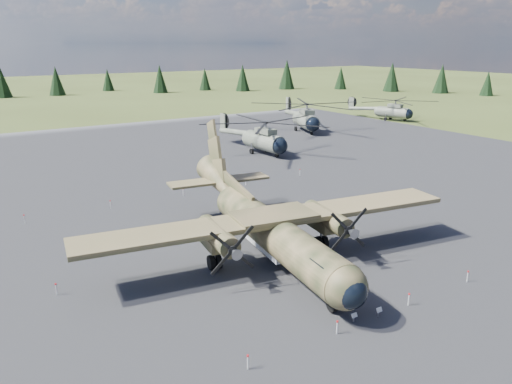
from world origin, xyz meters
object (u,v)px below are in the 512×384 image
transport_plane (267,222)px  helicopter_far (393,106)px  helicopter_near (264,131)px  helicopter_mid (306,112)px

transport_plane → helicopter_far: transport_plane is taller
helicopter_near → helicopter_mid: helicopter_mid is taller
helicopter_far → helicopter_near: bearing=-179.7°
helicopter_mid → helicopter_near: bearing=-125.1°
helicopter_near → helicopter_mid: 21.38m
transport_plane → helicopter_far: bearing=44.2°
helicopter_mid → helicopter_far: bearing=23.0°
transport_plane → helicopter_mid: size_ratio=1.09×
helicopter_near → helicopter_far: (42.34, 13.50, -0.39)m
transport_plane → helicopter_far: 77.13m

